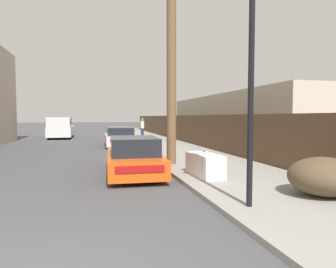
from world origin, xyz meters
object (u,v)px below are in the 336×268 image
parked_sports_car_red (133,157)px  utility_pole (171,41)px  brush_pile (324,176)px  pickup_truck (61,128)px  street_lamp (251,75)px  car_parked_mid (120,137)px  discarded_fridge (205,165)px  pedestrian (142,128)px

parked_sports_car_red → utility_pole: size_ratio=0.50×
utility_pole → brush_pile: size_ratio=5.68×
parked_sports_car_red → pickup_truck: 19.10m
street_lamp → parked_sports_car_red: bearing=110.6°
pickup_truck → utility_pole: (5.91, -17.54, 3.91)m
car_parked_mid → street_lamp: (1.43, -14.62, 2.20)m
discarded_fridge → pickup_truck: bearing=105.6°
parked_sports_car_red → street_lamp: (1.78, -4.73, 2.22)m
discarded_fridge → utility_pole: 5.12m
pickup_truck → parked_sports_car_red: bearing=102.5°
brush_pile → pedestrian: size_ratio=0.95×
parked_sports_car_red → brush_pile: bearing=-46.0°
utility_pole → brush_pile: bearing=-67.6°
discarded_fridge → pedestrian: pedestrian is taller
parked_sports_car_red → brush_pile: (3.88, -4.39, -0.01)m
street_lamp → brush_pile: 3.08m
brush_pile → discarded_fridge: bearing=122.5°
discarded_fridge → street_lamp: (-0.26, -3.24, 2.33)m
parked_sports_car_red → brush_pile: parked_sports_car_red is taller
parked_sports_car_red → car_parked_mid: size_ratio=1.02×
utility_pole → pedestrian: utility_pole is taller
street_lamp → discarded_fridge: bearing=85.5°
utility_pole → brush_pile: 7.31m
discarded_fridge → brush_pile: (1.84, -2.90, 0.11)m
brush_pile → pedestrian: 20.49m
car_parked_mid → pickup_truck: pickup_truck is taller
car_parked_mid → discarded_fridge: bearing=-81.2°
pickup_truck → street_lamp: (6.06, -23.35, 1.84)m
brush_pile → pedestrian: pedestrian is taller
car_parked_mid → utility_pole: bearing=-81.4°
pickup_truck → brush_pile: size_ratio=3.46×
utility_pole → pedestrian: bearing=85.4°
parked_sports_car_red → pedestrian: pedestrian is taller
discarded_fridge → pedestrian: bearing=85.5°
parked_sports_car_red → utility_pole: (1.63, 1.08, 4.29)m
discarded_fridge → street_lamp: street_lamp is taller
parked_sports_car_red → pickup_truck: bearing=105.5°
discarded_fridge → pickup_truck: 21.08m
brush_pile → pickup_truck: bearing=109.5°
utility_pole → street_lamp: size_ratio=2.03×
discarded_fridge → pedestrian: 17.59m
pickup_truck → pedestrian: pickup_truck is taller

